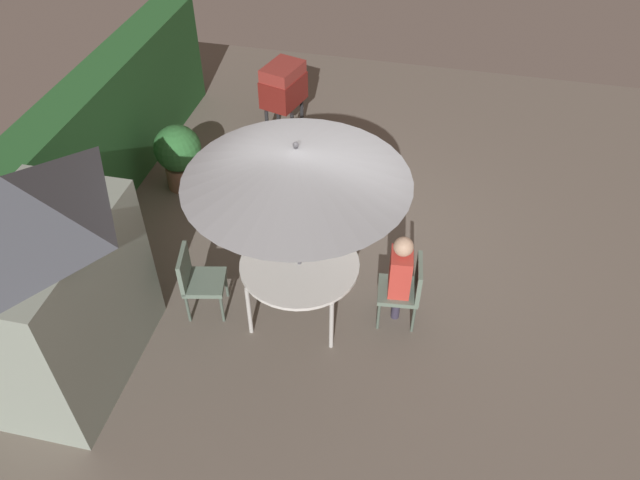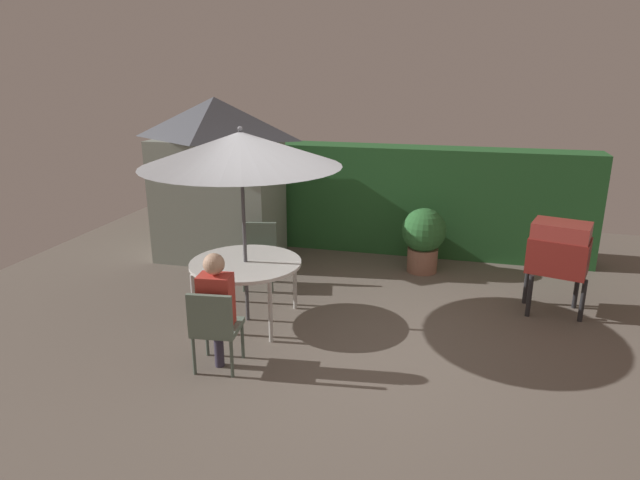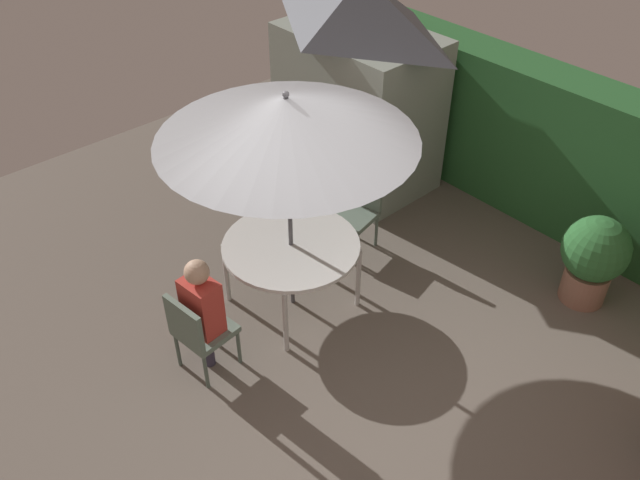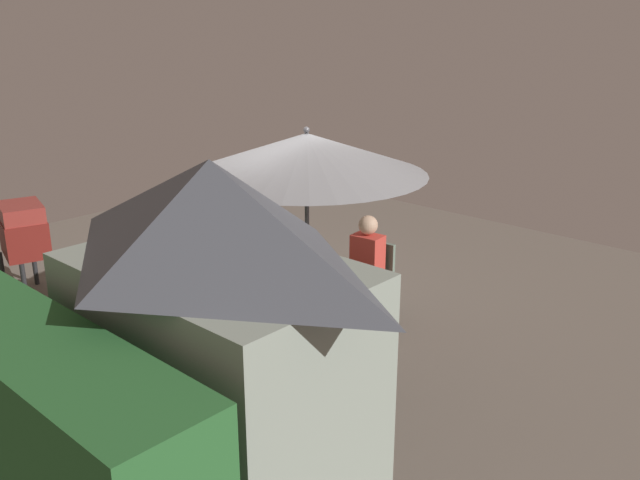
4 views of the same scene
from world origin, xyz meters
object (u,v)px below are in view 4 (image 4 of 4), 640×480
object	(u,v)px
patio_table	(307,292)
chair_far_side	(237,358)
garden_shed	(219,357)
patio_umbrella	(307,154)
person_in_red	(367,256)
bbq_grill	(24,231)
chair_near_shed	(371,275)

from	to	relation	value
patio_table	chair_far_side	world-z (taller)	chair_far_side
garden_shed	patio_umbrella	bearing A→B (deg)	-58.87
chair_far_side	person_in_red	world-z (taller)	person_in_red
person_in_red	patio_table	bearing A→B (deg)	96.48
patio_table	person_in_red	size ratio (longest dim) A/B	1.08
garden_shed	patio_table	world-z (taller)	garden_shed
patio_umbrella	bbq_grill	size ratio (longest dim) A/B	2.00
patio_table	bbq_grill	world-z (taller)	bbq_grill
chair_near_shed	patio_table	bearing A→B (deg)	96.48
patio_umbrella	chair_near_shed	xyz separation A→B (m)	(0.14, -1.21, -1.62)
garden_shed	chair_near_shed	distance (m)	3.80
garden_shed	chair_far_side	world-z (taller)	garden_shed
patio_table	chair_near_shed	world-z (taller)	chair_near_shed
garden_shed	person_in_red	bearing A→B (deg)	-66.36
chair_near_shed	bbq_grill	bearing A→B (deg)	34.10
patio_umbrella	chair_far_side	distance (m)	2.01
patio_table	bbq_grill	distance (m)	3.91
patio_umbrella	chair_near_shed	bearing A→B (deg)	-83.52
patio_table	chair_near_shed	xyz separation A→B (m)	(0.14, -1.21, -0.20)
chair_near_shed	person_in_red	distance (m)	0.28
patio_umbrella	chair_far_side	world-z (taller)	patio_umbrella
garden_shed	patio_table	xyz separation A→B (m)	(1.33, -2.20, -0.60)
patio_umbrella	person_in_red	world-z (taller)	patio_umbrella
chair_near_shed	chair_far_side	xyz separation A→B (m)	(-0.40, 2.38, 0.00)
bbq_grill	person_in_red	size ratio (longest dim) A/B	0.95
garden_shed	bbq_grill	world-z (taller)	garden_shed
garden_shed	patio_umbrella	distance (m)	2.70
person_in_red	chair_far_side	bearing A→B (deg)	99.59
bbq_grill	chair_far_side	size ratio (longest dim) A/B	1.33
garden_shed	bbq_grill	bearing A→B (deg)	-11.08
bbq_grill	chair_near_shed	world-z (taller)	bbq_grill
patio_table	bbq_grill	xyz separation A→B (m)	(3.72, 1.21, 0.13)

